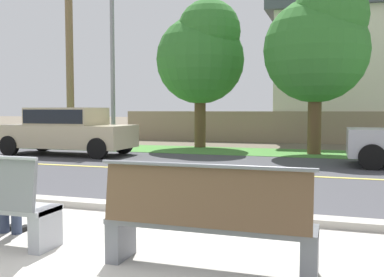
{
  "coord_description": "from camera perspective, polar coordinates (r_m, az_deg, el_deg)",
  "views": [
    {
      "loc": [
        2.4,
        -3.31,
        1.47
      ],
      "look_at": [
        0.2,
        3.47,
        1.0
      ],
      "focal_mm": 40.7,
      "sensor_mm": 36.0,
      "label": 1
    }
  ],
  "objects": [
    {
      "name": "bench_right",
      "position": [
        3.99,
        1.96,
        -10.9
      ],
      "size": [
        1.93,
        0.48,
        1.01
      ],
      "color": "slate",
      "rests_on": "ground_plane"
    },
    {
      "name": "street_asphalt",
      "position": [
        10.2,
        4.21,
        -4.49
      ],
      "size": [
        52.0,
        8.0,
        0.01
      ],
      "primitive_type": "cube",
      "color": "#424247",
      "rests_on": "ground_plane"
    },
    {
      "name": "road_centre_line",
      "position": [
        10.2,
        4.21,
        -4.46
      ],
      "size": [
        48.0,
        0.14,
        0.01
      ],
      "primitive_type": "cube",
      "color": "#E0CC4C",
      "rests_on": "ground_plane"
    },
    {
      "name": "shade_tree_far_left",
      "position": [
        17.01,
        1.37,
        11.13
      ],
      "size": [
        3.4,
        3.4,
        5.61
      ],
      "color": "brown",
      "rests_on": "ground_plane"
    },
    {
      "name": "shade_tree_left",
      "position": [
        14.96,
        16.34,
        11.98
      ],
      "size": [
        3.4,
        3.4,
        5.61
      ],
      "color": "brown",
      "rests_on": "ground_plane"
    },
    {
      "name": "streetlamp",
      "position": [
        16.97,
        -10.06,
        11.9
      ],
      "size": [
        0.24,
        2.1,
        6.76
      ],
      "color": "gray",
      "rests_on": "ground_plane"
    },
    {
      "name": "garden_wall",
      "position": [
        19.94,
        8.81,
        1.53
      ],
      "size": [
        13.0,
        0.36,
        1.4
      ],
      "primitive_type": "cube",
      "color": "gray",
      "rests_on": "ground_plane"
    },
    {
      "name": "ground_plane",
      "position": [
        11.65,
        5.97,
        -3.49
      ],
      "size": [
        140.0,
        140.0,
        0.0
      ],
      "primitive_type": "plane",
      "color": "#665B4C"
    },
    {
      "name": "far_verge_grass",
      "position": [
        15.29,
        8.88,
        -1.75
      ],
      "size": [
        48.0,
        2.8,
        0.02
      ],
      "primitive_type": "cube",
      "color": "#478438",
      "rests_on": "ground_plane"
    },
    {
      "name": "sidewalk_pavement",
      "position": [
        4.65,
        -14.61,
        -14.7
      ],
      "size": [
        44.0,
        3.6,
        0.01
      ],
      "primitive_type": "cube",
      "color": "#B7B2A8",
      "rests_on": "ground_plane"
    },
    {
      "name": "car_beige_near",
      "position": [
        14.74,
        -16.03,
        1.24
      ],
      "size": [
        4.3,
        1.86,
        1.54
      ],
      "color": "#C6B793",
      "rests_on": "ground_plane"
    },
    {
      "name": "curb_edge",
      "position": [
        6.31,
        -4.92,
        -9.21
      ],
      "size": [
        44.0,
        0.3,
        0.11
      ],
      "primitive_type": "cube",
      "color": "#ADA89E",
      "rests_on": "ground_plane"
    }
  ]
}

